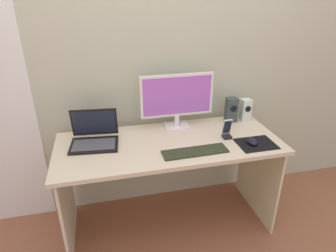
% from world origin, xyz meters
% --- Properties ---
extents(ground_plane, '(8.00, 8.00, 0.00)m').
position_xyz_m(ground_plane, '(0.00, 0.00, 0.00)').
color(ground_plane, brown).
extents(wall_back, '(6.00, 0.04, 2.50)m').
position_xyz_m(wall_back, '(0.00, 0.38, 1.25)').
color(wall_back, '#B6B79D').
rests_on(wall_back, ground_plane).
extents(desk, '(1.50, 0.62, 0.71)m').
position_xyz_m(desk, '(0.00, 0.00, 0.57)').
color(desk, beige).
rests_on(desk, ground_plane).
extents(monitor, '(0.53, 0.14, 0.40)m').
position_xyz_m(monitor, '(0.11, 0.22, 0.93)').
color(monitor, white).
rests_on(monitor, desk).
extents(speaker_right, '(0.07, 0.08, 0.17)m').
position_xyz_m(speaker_right, '(0.66, 0.22, 0.80)').
color(speaker_right, silver).
rests_on(speaker_right, desk).
extents(speaker_near_monitor, '(0.08, 0.08, 0.19)m').
position_xyz_m(speaker_near_monitor, '(0.54, 0.22, 0.81)').
color(speaker_near_monitor, '#364240').
rests_on(speaker_near_monitor, desk).
extents(laptop, '(0.33, 0.28, 0.22)m').
position_xyz_m(laptop, '(-0.49, 0.10, 0.76)').
color(laptop, black).
rests_on(laptop, desk).
extents(keyboard_external, '(0.42, 0.13, 0.01)m').
position_xyz_m(keyboard_external, '(0.13, -0.17, 0.72)').
color(keyboard_external, '#292F1B').
rests_on(keyboard_external, desk).
extents(mousepad, '(0.25, 0.20, 0.00)m').
position_xyz_m(mousepad, '(0.56, -0.16, 0.71)').
color(mousepad, black).
rests_on(mousepad, desk).
extents(mouse, '(0.06, 0.10, 0.04)m').
position_xyz_m(mouse, '(0.53, -0.16, 0.73)').
color(mouse, black).
rests_on(mouse, mousepad).
extents(phone_in_dock, '(0.06, 0.06, 0.14)m').
position_xyz_m(phone_in_dock, '(0.40, -0.03, 0.76)').
color(phone_in_dock, black).
rests_on(phone_in_dock, desk).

